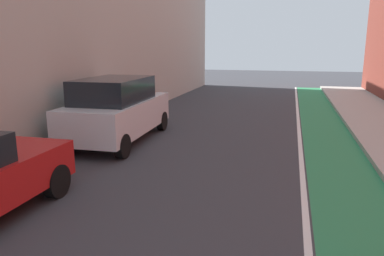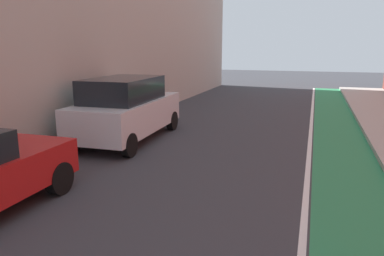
# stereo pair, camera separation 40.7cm
# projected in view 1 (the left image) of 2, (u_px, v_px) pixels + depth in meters

# --- Properties ---
(ground_plane) EXTENTS (78.88, 78.88, 0.00)m
(ground_plane) POSITION_uv_depth(u_px,v_px,m) (196.00, 172.00, 8.64)
(ground_plane) COLOR #38383D
(bike_lane_paint) EXTENTS (1.60, 35.85, 0.00)m
(bike_lane_paint) POSITION_uv_depth(u_px,v_px,m) (336.00, 159.00, 9.68)
(bike_lane_paint) COLOR #2D8451
(bike_lane_paint) RESTS_ON ground
(lane_divider_stripe) EXTENTS (0.12, 35.85, 0.00)m
(lane_divider_stripe) POSITION_uv_depth(u_px,v_px,m) (301.00, 156.00, 9.91)
(lane_divider_stripe) COLOR white
(lane_divider_stripe) RESTS_ON ground
(parked_suv_white) EXTENTS (2.10, 4.63, 1.98)m
(parked_suv_white) POSITION_uv_depth(u_px,v_px,m) (117.00, 109.00, 11.27)
(parked_suv_white) COLOR silver
(parked_suv_white) RESTS_ON ground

